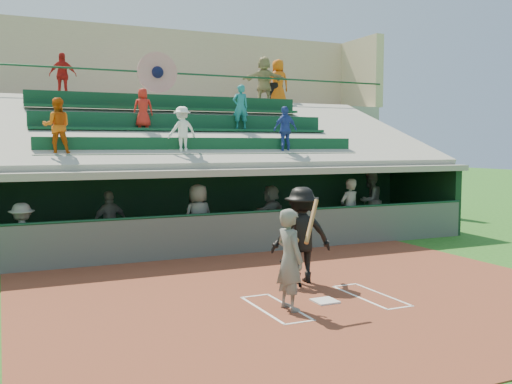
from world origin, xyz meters
name	(u,v)px	position (x,y,z in m)	size (l,w,h in m)	color
ground	(325,303)	(0.00, 0.00, 0.00)	(100.00, 100.00, 0.00)	#205618
dirt_slab	(311,296)	(0.00, 0.50, 0.01)	(11.00, 9.00, 0.02)	brown
home_plate	(325,301)	(0.00, 0.00, 0.04)	(0.43, 0.43, 0.03)	silver
batters_box_chalk	(325,302)	(0.00, 0.00, 0.02)	(2.65, 1.85, 0.01)	silver
dugout_floor	(205,244)	(0.00, 6.75, 0.02)	(16.00, 3.50, 0.04)	gray
concourse_slab	(149,161)	(0.00, 13.50, 2.30)	(20.00, 3.00, 4.60)	#9A978C
grandstand	(169,164)	(-0.01, 10.51, 2.26)	(20.40, 10.40, 7.80)	#535953
batter_at_plate	(290,259)	(-0.83, -0.17, 0.93)	(0.88, 0.77, 1.95)	#575853
catcher	(291,263)	(-0.04, 1.29, 0.51)	(0.48, 0.37, 0.99)	black
home_umpire	(302,235)	(0.35, 1.54, 1.03)	(1.31, 0.75, 2.03)	black
dugout_bench	(192,231)	(-0.04, 7.87, 0.26)	(14.61, 0.44, 0.44)	olive
dugout_player_a	(22,236)	(-5.01, 5.22, 0.82)	(1.00, 0.58, 1.55)	#5E615B
dugout_player_b	(110,223)	(-2.82, 6.24, 0.88)	(0.99, 0.41, 1.69)	#50524E
dugout_player_c	(198,218)	(-0.59, 5.60, 0.96)	(0.90, 0.58, 1.84)	#555853
dugout_player_d	(271,213)	(1.95, 6.35, 0.88)	(1.57, 0.50, 1.69)	#60625D
dugout_player_e	(349,210)	(4.08, 5.35, 0.98)	(0.69, 0.45, 1.89)	#5F625C
dugout_player_f	(370,201)	(6.06, 7.06, 1.03)	(0.96, 0.75, 1.98)	#5A5D58
trash_bin	(276,94)	(5.41, 13.08, 5.07)	(0.63, 0.63, 0.95)	black
concourse_staff_a	(63,75)	(-3.27, 12.61, 5.40)	(0.94, 0.39, 1.60)	#B11914
concourse_staff_b	(278,82)	(5.45, 12.93, 5.57)	(0.95, 0.62, 1.94)	#D35C0C
concourse_staff_c	(264,80)	(4.52, 12.34, 5.56)	(1.77, 0.56, 1.91)	tan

